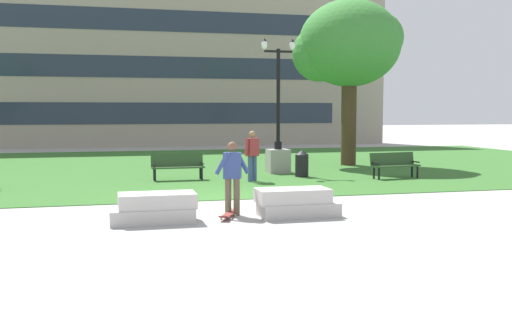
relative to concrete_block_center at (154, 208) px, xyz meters
The scene contains 13 objects.
ground_plane 3.52m from the concrete_block_center, 50.49° to the left, with size 140.00×140.00×0.00m, color #A3A09B.
grass_lawn 12.91m from the concrete_block_center, 80.04° to the left, with size 40.00×20.00×0.02m, color #336628.
concrete_block_center is the anchor object (origin of this frame).
concrete_block_left 3.21m from the concrete_block_center, ahead, with size 1.86×0.90×0.64m.
person_skateboarder 1.99m from the concrete_block_center, 13.91° to the left, with size 0.85×0.36×1.71m.
skateboard 1.67m from the concrete_block_center, ahead, with size 0.61×1.01×0.14m.
park_bench_near_left 7.73m from the concrete_block_center, 79.73° to the left, with size 1.81×0.55×0.90m.
park_bench_far_left 10.88m from the concrete_block_center, 35.24° to the left, with size 1.85×0.76×0.90m.
lamp_post_left 10.55m from the concrete_block_center, 59.13° to the left, with size 1.32×0.80×5.12m.
tree_far_right 15.48m from the concrete_block_center, 51.02° to the left, with size 4.62×4.40×7.15m.
trash_bin 9.52m from the concrete_block_center, 52.06° to the left, with size 0.49×0.49×0.96m.
person_bystander_near_lawn 7.60m from the concrete_block_center, 60.05° to the left, with size 0.67×0.50×1.71m.
building_facade_distant 27.96m from the concrete_block_center, 84.29° to the left, with size 31.30×1.03×12.36m.
Camera 1 is at (-3.20, -15.69, 2.45)m, focal length 42.00 mm.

